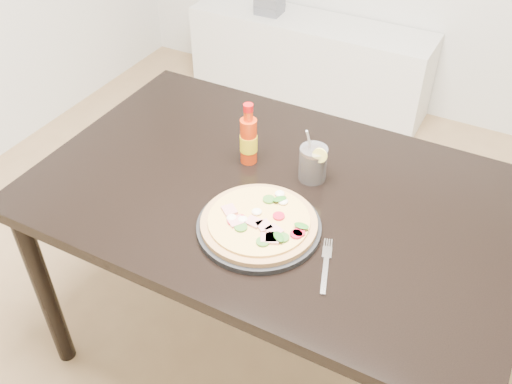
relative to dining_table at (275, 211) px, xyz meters
The scene contains 8 objects.
dining_table is the anchor object (origin of this frame).
plate 0.19m from the dining_table, 78.47° to the right, with size 0.33×0.33×0.02m, color black.
pizza 0.20m from the dining_table, 78.10° to the right, with size 0.31×0.31×0.03m.
hot_sauce_bottle 0.23m from the dining_table, 147.44° to the left, with size 0.05×0.05×0.20m.
cola_cup 0.18m from the dining_table, 54.93° to the left, with size 0.09×0.08×0.17m.
fork 0.33m from the dining_table, 40.06° to the right, with size 0.08×0.18×0.00m.
media_console 1.84m from the dining_table, 110.04° to the left, with size 1.40×0.34×0.50m, color white.
cd_stack 1.88m from the dining_table, 117.43° to the left, with size 0.14×0.12×0.10m.
Camera 1 is at (0.36, -0.76, 1.80)m, focal length 40.00 mm.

